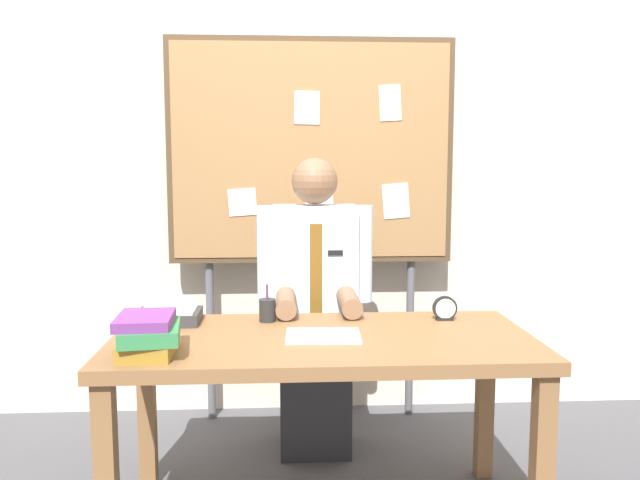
{
  "coord_description": "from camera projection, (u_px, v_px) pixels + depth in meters",
  "views": [
    {
      "loc": [
        -0.15,
        -2.4,
        1.41
      ],
      "look_at": [
        0.0,
        0.19,
        1.1
      ],
      "focal_mm": 35.89,
      "sensor_mm": 36.0,
      "label": 1
    }
  ],
  "objects": [
    {
      "name": "back_wall",
      "position": [
        310.0,
        174.0,
        3.61
      ],
      "size": [
        6.4,
        0.08,
        2.7
      ],
      "primitive_type": "cube",
      "color": "beige",
      "rests_on": "ground_plane"
    },
    {
      "name": "desk",
      "position": [
        323.0,
        359.0,
        2.47
      ],
      "size": [
        1.62,
        0.76,
        0.75
      ],
      "color": "brown",
      "rests_on": "ground_plane"
    },
    {
      "name": "person",
      "position": [
        315.0,
        317.0,
        3.09
      ],
      "size": [
        0.55,
        0.56,
        1.44
      ],
      "color": "#2D2D33",
      "rests_on": "ground_plane"
    },
    {
      "name": "bulletin_board",
      "position": [
        311.0,
        156.0,
        3.39
      ],
      "size": [
        1.52,
        0.09,
        2.07
      ],
      "color": "#4C3823",
      "rests_on": "ground_plane"
    },
    {
      "name": "book_stack",
      "position": [
        148.0,
        335.0,
        2.21
      ],
      "size": [
        0.23,
        0.28,
        0.14
      ],
      "color": "olive",
      "rests_on": "desk"
    },
    {
      "name": "open_notebook",
      "position": [
        323.0,
        336.0,
        2.44
      ],
      "size": [
        0.29,
        0.21,
        0.01
      ],
      "primitive_type": "cube",
      "rotation": [
        0.0,
        0.0,
        -0.04
      ],
      "color": "white",
      "rests_on": "desk"
    },
    {
      "name": "desk_clock",
      "position": [
        445.0,
        309.0,
        2.71
      ],
      "size": [
        0.1,
        0.04,
        0.1
      ],
      "color": "black",
      "rests_on": "desk"
    },
    {
      "name": "pen_holder",
      "position": [
        267.0,
        310.0,
        2.68
      ],
      "size": [
        0.07,
        0.07,
        0.16
      ],
      "color": "#262626",
      "rests_on": "desk"
    },
    {
      "name": "paper_tray",
      "position": [
        169.0,
        316.0,
        2.66
      ],
      "size": [
        0.26,
        0.2,
        0.06
      ],
      "color": "#333338",
      "rests_on": "desk"
    }
  ]
}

